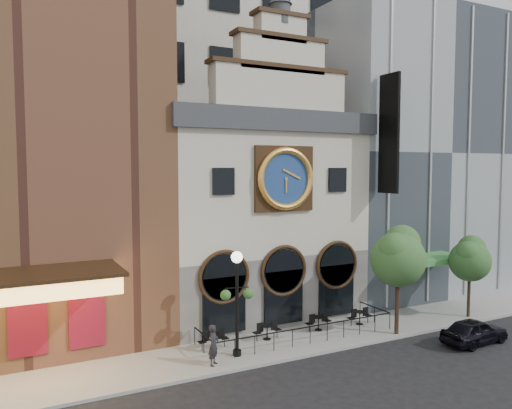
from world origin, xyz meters
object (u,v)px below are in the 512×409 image
at_px(lamppost, 237,291).
at_px(tree_right, 470,258).
at_px(pedestrian, 214,345).
at_px(bistro_2, 318,322).
at_px(car_right, 474,331).
at_px(bistro_3, 360,316).
at_px(bistro_0, 213,340).
at_px(tree_left, 398,255).
at_px(bistro_1, 267,331).

xyz_separation_m(lamppost, tree_right, (15.21, -0.59, 0.47)).
bearing_deg(pedestrian, bistro_2, -32.25).
bearing_deg(car_right, bistro_3, 33.32).
height_order(bistro_2, lamppost, lamppost).
bearing_deg(bistro_3, bistro_0, 178.73).
bearing_deg(tree_left, bistro_0, 166.49).
relative_size(bistro_1, pedestrian, 0.84).
bearing_deg(bistro_2, lamppost, -166.30).
bearing_deg(car_right, pedestrian, 73.76).
bearing_deg(pedestrian, bistro_0, 20.64).
xyz_separation_m(bistro_2, bistro_3, (2.69, -0.23, 0.00)).
height_order(bistro_0, bistro_3, same).
distance_m(bistro_0, bistro_3, 8.98).
relative_size(pedestrian, tree_left, 0.32).
distance_m(bistro_0, bistro_2, 6.29).
height_order(bistro_3, tree_right, tree_right).
xyz_separation_m(bistro_0, lamppost, (0.68, -1.34, 2.66)).
distance_m(lamppost, tree_right, 15.23).
bearing_deg(pedestrian, bistro_1, -21.06).
height_order(car_right, tree_right, tree_right).
relative_size(bistro_0, bistro_3, 1.00).
xyz_separation_m(bistro_3, pedestrian, (-9.74, -1.70, 0.47)).
height_order(bistro_0, pedestrian, pedestrian).
relative_size(bistro_2, car_right, 0.40).
relative_size(bistro_0, tree_right, 0.32).
bearing_deg(bistro_1, lamppost, -150.56).
xyz_separation_m(pedestrian, tree_right, (16.65, -0.03, 2.66)).
relative_size(bistro_2, tree_left, 0.27).
distance_m(bistro_0, tree_right, 16.31).
xyz_separation_m(lamppost, tree_left, (9.11, -1.02, 1.19)).
height_order(bistro_1, tree_left, tree_left).
height_order(bistro_1, pedestrian, pedestrian).
relative_size(bistro_1, lamppost, 0.31).
bearing_deg(car_right, lamppost, 69.69).
bearing_deg(lamppost, tree_left, 6.41).
relative_size(bistro_0, lamppost, 0.31).
distance_m(bistro_2, pedestrian, 7.32).
relative_size(car_right, tree_left, 0.67).
height_order(bistro_1, tree_right, tree_right).
bearing_deg(lamppost, car_right, -4.81).
bearing_deg(bistro_0, lamppost, -63.08).
bearing_deg(tree_right, bistro_1, 171.52).
bearing_deg(bistro_2, bistro_3, -4.89).
bearing_deg(lamppost, pedestrian, -145.86).
xyz_separation_m(pedestrian, tree_left, (10.55, -0.45, 3.38)).
bearing_deg(bistro_1, bistro_0, 179.85).
distance_m(bistro_3, pedestrian, 9.90).
bearing_deg(lamppost, bistro_2, 26.47).
xyz_separation_m(bistro_0, bistro_2, (6.29, 0.03, 0.00)).
distance_m(bistro_2, car_right, 8.09).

